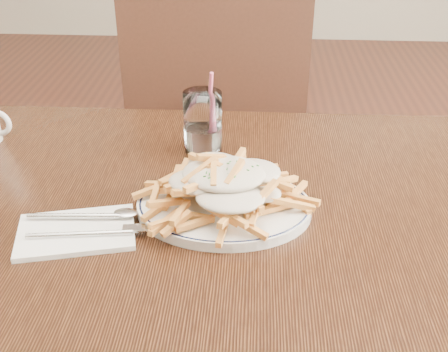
# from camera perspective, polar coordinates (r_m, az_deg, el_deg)

# --- Properties ---
(table) EXTENTS (1.20, 0.80, 0.75)m
(table) POSITION_cam_1_polar(r_m,az_deg,el_deg) (1.02, -1.39, -6.65)
(table) COLOR black
(table) RESTS_ON ground
(chair_far) EXTENTS (0.54, 0.54, 1.03)m
(chair_far) POSITION_cam_1_polar(r_m,az_deg,el_deg) (1.64, -1.08, 5.21)
(chair_far) COLOR black
(chair_far) RESTS_ON ground
(fries_plate) EXTENTS (0.34, 0.31, 0.02)m
(fries_plate) POSITION_cam_1_polar(r_m,az_deg,el_deg) (0.95, 0.00, -3.11)
(fries_plate) COLOR white
(fries_plate) RESTS_ON table
(loaded_fries) EXTENTS (0.29, 0.24, 0.08)m
(loaded_fries) POSITION_cam_1_polar(r_m,az_deg,el_deg) (0.92, 0.00, -0.48)
(loaded_fries) COLOR gold
(loaded_fries) RESTS_ON fries_plate
(napkin) EXTENTS (0.21, 0.16, 0.01)m
(napkin) POSITION_cam_1_polar(r_m,az_deg,el_deg) (0.93, -14.78, -5.51)
(napkin) COLOR white
(napkin) RESTS_ON table
(cutlery) EXTENTS (0.21, 0.09, 0.01)m
(cutlery) POSITION_cam_1_polar(r_m,az_deg,el_deg) (0.93, -14.75, -4.89)
(cutlery) COLOR silver
(cutlery) RESTS_ON napkin
(water_glass) EXTENTS (0.08, 0.08, 0.17)m
(water_glass) POSITION_cam_1_polar(r_m,az_deg,el_deg) (1.12, -2.15, 5.12)
(water_glass) COLOR white
(water_glass) RESTS_ON table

